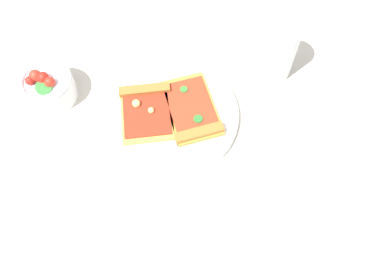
{
  "coord_description": "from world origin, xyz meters",
  "views": [
    {
      "loc": [
        0.35,
        -0.22,
        0.72
      ],
      "look_at": [
        0.04,
        0.01,
        0.03
      ],
      "focal_mm": 39.21,
      "sensor_mm": 36.0,
      "label": 1
    }
  ],
  "objects_px": {
    "pizza_slice_far": "(146,108)",
    "salad_bowl": "(48,87)",
    "paper_napkin": "(320,129)",
    "plate": "(169,115)",
    "soda_glass": "(279,51)",
    "pizza_slice_near": "(191,111)"
  },
  "relations": [
    {
      "from": "plate",
      "to": "soda_glass",
      "type": "relative_size",
      "value": 2.03
    },
    {
      "from": "pizza_slice_near",
      "to": "paper_napkin",
      "type": "relative_size",
      "value": 1.24
    },
    {
      "from": "paper_napkin",
      "to": "pizza_slice_far",
      "type": "bearing_deg",
      "value": -132.54
    },
    {
      "from": "soda_glass",
      "to": "paper_napkin",
      "type": "bearing_deg",
      "value": -7.72
    },
    {
      "from": "pizza_slice_near",
      "to": "salad_bowl",
      "type": "relative_size",
      "value": 1.71
    },
    {
      "from": "salad_bowl",
      "to": "soda_glass",
      "type": "height_order",
      "value": "soda_glass"
    },
    {
      "from": "pizza_slice_far",
      "to": "paper_napkin",
      "type": "bearing_deg",
      "value": 47.46
    },
    {
      "from": "salad_bowl",
      "to": "pizza_slice_far",
      "type": "bearing_deg",
      "value": 41.1
    },
    {
      "from": "plate",
      "to": "paper_napkin",
      "type": "relative_size",
      "value": 1.98
    },
    {
      "from": "soda_glass",
      "to": "paper_napkin",
      "type": "relative_size",
      "value": 0.98
    },
    {
      "from": "plate",
      "to": "salad_bowl",
      "type": "distance_m",
      "value": 0.24
    },
    {
      "from": "plate",
      "to": "pizza_slice_far",
      "type": "height_order",
      "value": "pizza_slice_far"
    },
    {
      "from": "pizza_slice_near",
      "to": "paper_napkin",
      "type": "height_order",
      "value": "pizza_slice_near"
    },
    {
      "from": "pizza_slice_far",
      "to": "paper_napkin",
      "type": "xyz_separation_m",
      "value": [
        0.23,
        0.25,
        -0.02
      ]
    },
    {
      "from": "pizza_slice_near",
      "to": "paper_napkin",
      "type": "bearing_deg",
      "value": 46.62
    },
    {
      "from": "salad_bowl",
      "to": "paper_napkin",
      "type": "relative_size",
      "value": 0.73
    },
    {
      "from": "paper_napkin",
      "to": "pizza_slice_near",
      "type": "bearing_deg",
      "value": -133.38
    },
    {
      "from": "salad_bowl",
      "to": "soda_glass",
      "type": "xyz_separation_m",
      "value": [
        0.22,
        0.41,
        0.03
      ]
    },
    {
      "from": "salad_bowl",
      "to": "paper_napkin",
      "type": "distance_m",
      "value": 0.54
    },
    {
      "from": "pizza_slice_near",
      "to": "soda_glass",
      "type": "relative_size",
      "value": 1.27
    },
    {
      "from": "salad_bowl",
      "to": "paper_napkin",
      "type": "xyz_separation_m",
      "value": [
        0.38,
        0.38,
        -0.03
      ]
    },
    {
      "from": "pizza_slice_far",
      "to": "salad_bowl",
      "type": "height_order",
      "value": "salad_bowl"
    }
  ]
}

